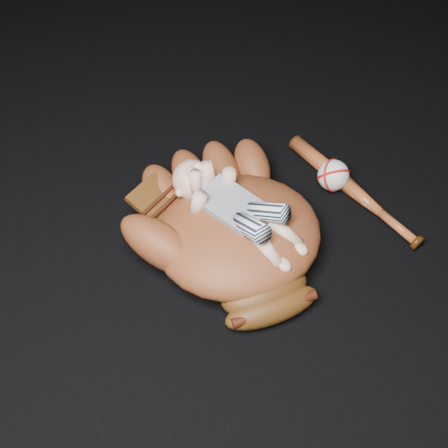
% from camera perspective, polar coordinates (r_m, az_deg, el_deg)
% --- Properties ---
extents(baseball_glove, '(0.58, 0.63, 0.17)m').
position_cam_1_polar(baseball_glove, '(1.26, 1.45, -0.48)').
color(baseball_glove, '#5E2914').
rests_on(baseball_glove, ground).
extents(newborn_baby, '(0.24, 0.38, 0.14)m').
position_cam_1_polar(newborn_baby, '(1.23, 1.73, 1.39)').
color(newborn_baby, '#E2A891').
rests_on(newborn_baby, baseball_glove).
extents(baseball_bat, '(0.06, 0.44, 0.04)m').
position_cam_1_polar(baseball_bat, '(1.46, 12.98, 3.38)').
color(baseball_bat, brown).
rests_on(baseball_bat, ground).
extents(baseball, '(0.08, 0.08, 0.08)m').
position_cam_1_polar(baseball, '(1.46, 11.05, 4.87)').
color(baseball, silver).
rests_on(baseball, ground).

